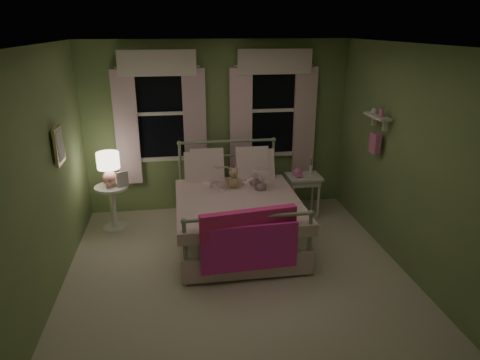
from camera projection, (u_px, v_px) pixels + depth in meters
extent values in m
plane|color=beige|center=(237.00, 275.00, 5.05)|extent=(4.20, 4.20, 0.00)
plane|color=white|center=(237.00, 45.00, 4.16)|extent=(4.20, 4.20, 0.00)
plane|color=#7E9A5C|center=(218.00, 128.00, 6.56)|extent=(4.00, 0.00, 4.00)
plane|color=#7E9A5C|center=(285.00, 279.00, 2.65)|extent=(4.00, 0.00, 4.00)
plane|color=#7E9A5C|center=(42.00, 181.00, 4.32)|extent=(0.00, 4.20, 4.20)
plane|color=#7E9A5C|center=(410.00, 163.00, 4.88)|extent=(0.00, 4.20, 4.20)
cube|color=white|center=(236.00, 213.00, 5.72)|extent=(1.44, 1.94, 0.26)
cube|color=white|center=(236.00, 229.00, 5.80)|extent=(1.54, 2.02, 0.30)
cube|color=white|center=(238.00, 205.00, 5.52)|extent=(1.58, 1.75, 0.14)
cylinder|color=#9EB793|center=(185.00, 224.00, 5.66)|extent=(0.04, 1.90, 0.04)
cylinder|color=#9EB793|center=(286.00, 218.00, 5.86)|extent=(0.04, 1.90, 0.04)
cylinder|color=#9EB793|center=(181.00, 180.00, 6.47)|extent=(0.04, 0.04, 1.15)
cylinder|color=#9EB793|center=(273.00, 175.00, 6.67)|extent=(0.04, 0.04, 1.15)
sphere|color=#9EB793|center=(179.00, 143.00, 6.27)|extent=(0.07, 0.07, 0.07)
sphere|color=#9EB793|center=(274.00, 140.00, 6.47)|extent=(0.07, 0.07, 0.07)
cylinder|color=#9EB793|center=(227.00, 141.00, 6.37)|extent=(1.42, 0.04, 0.04)
cylinder|color=#9EB793|center=(227.00, 156.00, 6.44)|extent=(1.38, 0.03, 0.03)
cylinder|color=#9EB793|center=(185.00, 254.00, 4.72)|extent=(0.04, 0.04, 0.80)
cylinder|color=#9EB793|center=(309.00, 245.00, 4.92)|extent=(0.04, 0.04, 0.80)
sphere|color=#9EB793|center=(184.00, 221.00, 4.59)|extent=(0.07, 0.07, 0.07)
sphere|color=#9EB793|center=(311.00, 213.00, 4.79)|extent=(0.07, 0.07, 0.07)
cylinder|color=#9EB793|center=(249.00, 217.00, 4.69)|extent=(1.42, 0.04, 0.04)
cube|color=white|center=(204.00, 171.00, 6.19)|extent=(0.55, 0.32, 0.57)
cube|color=white|center=(255.00, 168.00, 6.29)|extent=(0.55, 0.32, 0.57)
cube|color=white|center=(207.00, 165.00, 6.16)|extent=(0.48, 0.30, 0.51)
cube|color=white|center=(252.00, 163.00, 6.26)|extent=(0.48, 0.30, 0.51)
cube|color=#F53085|center=(249.00, 224.00, 4.71)|extent=(1.10, 0.25, 0.32)
cube|color=#F730B1|center=(250.00, 248.00, 4.74)|extent=(1.10, 0.09, 0.55)
imported|color=#F7D1DD|center=(212.00, 168.00, 5.93)|extent=(0.29, 0.25, 0.68)
imported|color=#F7D1DD|center=(252.00, 164.00, 6.00)|extent=(0.41, 0.35, 0.74)
imported|color=beige|center=(213.00, 171.00, 5.68)|extent=(0.22, 0.15, 0.26)
imported|color=beige|center=(255.00, 172.00, 5.77)|extent=(0.22, 0.16, 0.26)
sphere|color=tan|center=(233.00, 182.00, 5.88)|extent=(0.18, 0.18, 0.18)
sphere|color=tan|center=(233.00, 173.00, 5.82)|extent=(0.13, 0.13, 0.13)
sphere|color=tan|center=(230.00, 169.00, 5.79)|extent=(0.05, 0.05, 0.05)
sphere|color=tan|center=(237.00, 169.00, 5.80)|extent=(0.05, 0.05, 0.05)
sphere|color=tan|center=(228.00, 182.00, 5.84)|extent=(0.07, 0.07, 0.07)
sphere|color=tan|center=(239.00, 181.00, 5.86)|extent=(0.07, 0.07, 0.07)
sphere|color=#8C6B51|center=(234.00, 174.00, 5.77)|extent=(0.04, 0.04, 0.04)
cylinder|color=white|center=(111.00, 188.00, 6.01)|extent=(0.46, 0.46, 0.04)
cylinder|color=white|center=(113.00, 208.00, 6.12)|extent=(0.08, 0.08, 0.60)
cylinder|color=white|center=(115.00, 227.00, 6.22)|extent=(0.34, 0.34, 0.03)
sphere|color=#DD8583|center=(110.00, 178.00, 5.96)|extent=(0.21, 0.21, 0.21)
cylinder|color=pink|center=(109.00, 170.00, 5.92)|extent=(0.03, 0.03, 0.12)
cylinder|color=#FFEAC6|center=(108.00, 160.00, 5.88)|extent=(0.31, 0.31, 0.23)
imported|color=beige|center=(117.00, 187.00, 5.94)|extent=(0.23, 0.27, 0.02)
cube|color=white|center=(304.00, 177.00, 6.44)|extent=(0.50, 0.40, 0.04)
cube|color=white|center=(304.00, 181.00, 6.47)|extent=(0.44, 0.34, 0.08)
cylinder|color=white|center=(293.00, 201.00, 6.38)|extent=(0.04, 0.04, 0.60)
cylinder|color=white|center=(318.00, 199.00, 6.44)|extent=(0.04, 0.04, 0.60)
cylinder|color=white|center=(288.00, 194.00, 6.66)|extent=(0.04, 0.04, 0.60)
cylinder|color=white|center=(312.00, 192.00, 6.72)|extent=(0.04, 0.04, 0.60)
sphere|color=pink|center=(298.00, 172.00, 6.40)|extent=(0.14, 0.14, 0.14)
cube|color=pink|center=(299.00, 175.00, 6.32)|extent=(0.11, 0.06, 0.04)
cylinder|color=white|center=(311.00, 170.00, 6.47)|extent=(0.05, 0.05, 0.14)
cylinder|color=#4C7F3F|center=(311.00, 163.00, 6.44)|extent=(0.01, 0.01, 0.12)
sphere|color=pink|center=(312.00, 158.00, 6.41)|extent=(0.06, 0.06, 0.06)
cube|color=black|center=(160.00, 113.00, 6.34)|extent=(0.76, 0.02, 1.35)
cube|color=white|center=(157.00, 65.00, 6.08)|extent=(0.84, 0.05, 0.06)
cube|color=white|center=(163.00, 159.00, 6.56)|extent=(0.84, 0.05, 0.06)
cube|color=white|center=(133.00, 114.00, 6.26)|extent=(0.06, 0.05, 1.40)
cube|color=white|center=(188.00, 113.00, 6.38)|extent=(0.06, 0.05, 1.40)
cube|color=white|center=(160.00, 114.00, 6.32)|extent=(0.76, 0.04, 0.05)
cube|color=silver|center=(127.00, 129.00, 6.28)|extent=(0.34, 0.06, 1.70)
cube|color=silver|center=(195.00, 126.00, 6.42)|extent=(0.34, 0.06, 1.70)
cube|color=white|center=(157.00, 63.00, 6.01)|extent=(1.10, 0.08, 0.36)
cylinder|color=white|center=(157.00, 67.00, 6.07)|extent=(1.20, 0.03, 0.03)
cube|color=black|center=(272.00, 110.00, 6.58)|extent=(0.76, 0.02, 1.35)
cube|color=white|center=(274.00, 63.00, 6.32)|extent=(0.84, 0.05, 0.06)
cube|color=white|center=(272.00, 154.00, 6.80)|extent=(0.84, 0.05, 0.06)
cube|color=white|center=(247.00, 111.00, 6.50)|extent=(0.06, 0.05, 1.40)
cube|color=white|center=(298.00, 110.00, 6.61)|extent=(0.06, 0.05, 1.40)
cube|color=white|center=(273.00, 110.00, 6.56)|extent=(0.76, 0.04, 0.05)
cube|color=white|center=(241.00, 125.00, 6.51)|extent=(0.34, 0.06, 1.70)
cube|color=white|center=(304.00, 123.00, 6.65)|extent=(0.34, 0.06, 1.70)
cube|color=white|center=(275.00, 62.00, 6.25)|extent=(1.10, 0.08, 0.36)
cylinder|color=white|center=(274.00, 66.00, 6.31)|extent=(1.20, 0.03, 0.03)
cube|color=white|center=(377.00, 116.00, 5.38)|extent=(0.15, 0.50, 0.03)
cube|color=white|center=(385.00, 125.00, 5.28)|extent=(0.06, 0.03, 0.14)
cube|color=white|center=(374.00, 120.00, 5.56)|extent=(0.06, 0.03, 0.14)
cylinder|color=pink|center=(382.00, 112.00, 5.27)|extent=(0.06, 0.06, 0.10)
sphere|color=white|center=(374.00, 111.00, 5.46)|extent=(0.08, 0.08, 0.08)
cube|color=pink|center=(375.00, 143.00, 5.50)|extent=(0.08, 0.18, 0.26)
cube|color=beige|center=(59.00, 146.00, 4.82)|extent=(0.03, 0.32, 0.42)
cube|color=silver|center=(60.00, 146.00, 4.82)|extent=(0.01, 0.25, 0.34)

